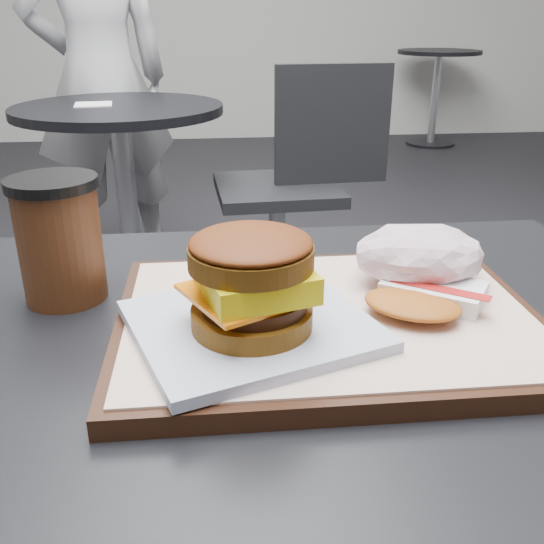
{
  "coord_description": "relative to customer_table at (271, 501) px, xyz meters",
  "views": [
    {
      "loc": [
        -0.05,
        -0.47,
        1.04
      ],
      "look_at": [
        0.0,
        0.0,
        0.83
      ],
      "focal_mm": 40.0,
      "sensor_mm": 36.0,
      "label": 1
    }
  ],
  "objects": [
    {
      "name": "bg_table_far",
      "position": [
        1.8,
        4.5,
        -0.02
      ],
      "size": [
        0.66,
        0.66,
        0.75
      ],
      "color": "black",
      "rests_on": "ground"
    },
    {
      "name": "napkin",
      "position": [
        -0.43,
        1.66,
        0.17
      ],
      "size": [
        0.13,
        0.13,
        0.0
      ],
      "primitive_type": "cube",
      "rotation": [
        0.0,
        0.0,
        0.13
      ],
      "color": "white",
      "rests_on": "neighbor_table"
    },
    {
      "name": "serving_tray",
      "position": [
        0.05,
        0.01,
        0.2
      ],
      "size": [
        0.38,
        0.28,
        0.02
      ],
      "color": "black",
      "rests_on": "customer_table"
    },
    {
      "name": "hash_brown",
      "position": [
        0.14,
        0.01,
        0.22
      ],
      "size": [
        0.14,
        0.13,
        0.02
      ],
      "color": "white",
      "rests_on": "serving_tray"
    },
    {
      "name": "coffee_cup",
      "position": [
        -0.2,
        0.11,
        0.25
      ],
      "size": [
        0.09,
        0.09,
        0.13
      ],
      "color": "#422010",
      "rests_on": "customer_table"
    },
    {
      "name": "neighbor_chair",
      "position": [
        0.25,
        1.6,
        -0.07
      ],
      "size": [
        0.61,
        0.44,
        0.88
      ],
      "color": "#9D9EA2",
      "rests_on": "ground"
    },
    {
      "name": "crumpled_wrapper",
      "position": [
        0.15,
        0.07,
        0.23
      ],
      "size": [
        0.13,
        0.1,
        0.06
      ],
      "primitive_type": null,
      "color": "white",
      "rests_on": "serving_tray"
    },
    {
      "name": "breakfast_sandwich",
      "position": [
        -0.02,
        -0.02,
        0.24
      ],
      "size": [
        0.24,
        0.22,
        0.09
      ],
      "color": "silver",
      "rests_on": "serving_tray"
    },
    {
      "name": "patron",
      "position": [
        -0.48,
        2.12,
        0.21
      ],
      "size": [
        0.68,
        0.57,
        1.58
      ],
      "primitive_type": "imported",
      "rotation": [
        0.0,
        0.0,
        3.53
      ],
      "color": "silver",
      "rests_on": "ground"
    },
    {
      "name": "neighbor_table",
      "position": [
        -0.35,
        1.65,
        -0.03
      ],
      "size": [
        0.7,
        0.7,
        0.75
      ],
      "color": "black",
      "rests_on": "ground"
    },
    {
      "name": "customer_table",
      "position": [
        0.0,
        0.0,
        0.0
      ],
      "size": [
        0.8,
        0.6,
        0.77
      ],
      "color": "#A5A5AA",
      "rests_on": "ground"
    }
  ]
}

